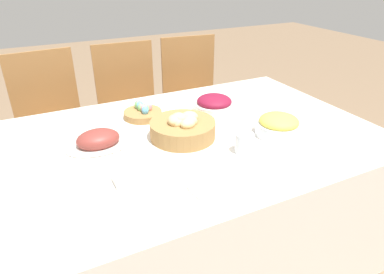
# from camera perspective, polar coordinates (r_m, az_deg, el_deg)

# --- Properties ---
(ground_plane) EXTENTS (12.00, 12.00, 0.00)m
(ground_plane) POSITION_cam_1_polar(r_m,az_deg,el_deg) (2.03, -1.07, -18.76)
(ground_plane) COLOR #7F664C
(dining_table) EXTENTS (1.81, 1.16, 0.73)m
(dining_table) POSITION_cam_1_polar(r_m,az_deg,el_deg) (1.78, -1.17, -10.53)
(dining_table) COLOR white
(dining_table) RESTS_ON ground
(chair_far_right) EXTENTS (0.47, 0.47, 0.96)m
(chair_far_right) POSITION_cam_1_polar(r_m,az_deg,el_deg) (2.65, 0.25, 6.57)
(chair_far_right) COLOR olive
(chair_far_right) RESTS_ON ground
(chair_far_left) EXTENTS (0.46, 0.46, 0.96)m
(chair_far_left) POSITION_cam_1_polar(r_m,az_deg,el_deg) (2.41, -22.12, 2.25)
(chair_far_left) COLOR olive
(chair_far_left) RESTS_ON ground
(chair_far_center) EXTENTS (0.44, 0.44, 0.96)m
(chair_far_center) POSITION_cam_1_polar(r_m,az_deg,el_deg) (2.48, -10.10, 4.67)
(chair_far_center) COLOR olive
(chair_far_center) RESTS_ON ground
(bread_basket) EXTENTS (0.30, 0.30, 0.12)m
(bread_basket) POSITION_cam_1_polar(r_m,az_deg,el_deg) (1.55, -1.47, 1.48)
(bread_basket) COLOR #9E7542
(bread_basket) RESTS_ON dining_table
(egg_basket) EXTENTS (0.20, 0.20, 0.08)m
(egg_basket) POSITION_cam_1_polar(r_m,az_deg,el_deg) (1.79, -8.19, 4.08)
(egg_basket) COLOR #9E7542
(egg_basket) RESTS_ON dining_table
(ham_platter) EXTENTS (0.29, 0.20, 0.08)m
(ham_platter) POSITION_cam_1_polar(r_m,az_deg,el_deg) (1.55, -15.36, -0.54)
(ham_platter) COLOR silver
(ham_platter) RESTS_ON dining_table
(beet_salad_bowl) EXTENTS (0.22, 0.22, 0.10)m
(beet_salad_bowl) POSITION_cam_1_polar(r_m,az_deg,el_deg) (1.83, 3.72, 5.43)
(beet_salad_bowl) COLOR silver
(beet_salad_bowl) RESTS_ON dining_table
(pineapple_bowl) EXTENTS (0.21, 0.21, 0.10)m
(pineapple_bowl) POSITION_cam_1_polar(r_m,az_deg,el_deg) (1.63, 14.22, 1.91)
(pineapple_bowl) COLOR silver
(pineapple_bowl) RESTS_ON dining_table
(dinner_plate) EXTENTS (0.23, 0.23, 0.01)m
(dinner_plate) POSITION_cam_1_polar(r_m,az_deg,el_deg) (1.25, 4.47, -7.78)
(dinner_plate) COLOR silver
(dinner_plate) RESTS_ON dining_table
(fork) EXTENTS (0.02, 0.18, 0.00)m
(fork) POSITION_cam_1_polar(r_m,az_deg,el_deg) (1.20, -1.43, -9.62)
(fork) COLOR silver
(fork) RESTS_ON dining_table
(knife) EXTENTS (0.02, 0.18, 0.00)m
(knife) POSITION_cam_1_polar(r_m,az_deg,el_deg) (1.32, 9.77, -6.23)
(knife) COLOR silver
(knife) RESTS_ON dining_table
(spoon) EXTENTS (0.02, 0.18, 0.00)m
(spoon) POSITION_cam_1_polar(r_m,az_deg,el_deg) (1.34, 10.82, -5.89)
(spoon) COLOR silver
(spoon) RESTS_ON dining_table
(drinking_cup) EXTENTS (0.08, 0.08, 0.09)m
(drinking_cup) POSITION_cam_1_polar(r_m,az_deg,el_deg) (1.45, 8.70, -1.04)
(drinking_cup) COLOR silver
(drinking_cup) RESTS_ON dining_table
(butter_dish) EXTENTS (0.12, 0.07, 0.03)m
(butter_dish) POSITION_cam_1_polar(r_m,az_deg,el_deg) (1.28, -10.31, -6.72)
(butter_dish) COLOR silver
(butter_dish) RESTS_ON dining_table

